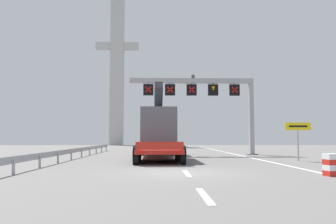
{
  "coord_description": "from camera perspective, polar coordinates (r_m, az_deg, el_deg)",
  "views": [
    {
      "loc": [
        -0.92,
        -15.15,
        1.55
      ],
      "look_at": [
        -0.15,
        12.95,
        3.67
      ],
      "focal_mm": 36.42,
      "sensor_mm": 36.0,
      "label": 1
    }
  ],
  "objects": [
    {
      "name": "lane_markings",
      "position": [
        35.25,
        0.44,
        -6.83
      ],
      "size": [
        0.2,
        54.68,
        0.01
      ],
      "color": "silver",
      "rests_on": "ground"
    },
    {
      "name": "heavy_haul_truck_red",
      "position": [
        27.05,
        -1.73,
        -3.39
      ],
      "size": [
        3.19,
        14.1,
        5.3
      ],
      "color": "red",
      "rests_on": "ground"
    },
    {
      "name": "ground",
      "position": [
        15.26,
        1.91,
        -10.15
      ],
      "size": [
        112.0,
        112.0,
        0.0
      ],
      "primitive_type": "plane",
      "color": "slate"
    },
    {
      "name": "guardrail_left",
      "position": [
        28.26,
        -14.36,
        -6.19
      ],
      "size": [
        0.13,
        28.8,
        0.76
      ],
      "color": "#999EA3",
      "rests_on": "ground"
    },
    {
      "name": "exit_sign_yellow",
      "position": [
        24.63,
        20.92,
        -3.01
      ],
      "size": [
        1.74,
        0.15,
        2.57
      ],
      "color": "#9EA0A5",
      "rests_on": "ground"
    },
    {
      "name": "bridge_pylon_distant",
      "position": [
        73.75,
        -8.51,
        8.08
      ],
      "size": [
        9.0,
        2.0,
        33.85
      ],
      "color": "#B7B7B2",
      "rests_on": "ground"
    },
    {
      "name": "edge_line_right",
      "position": [
        28.11,
        13.21,
        -7.35
      ],
      "size": [
        0.2,
        63.0,
        0.01
      ],
      "primitive_type": "cube",
      "color": "silver",
      "rests_on": "ground"
    },
    {
      "name": "overhead_lane_gantry",
      "position": [
        31.6,
        6.55,
        3.22
      ],
      "size": [
        11.65,
        0.9,
        7.32
      ],
      "color": "#9EA0A5",
      "rests_on": "ground"
    }
  ]
}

